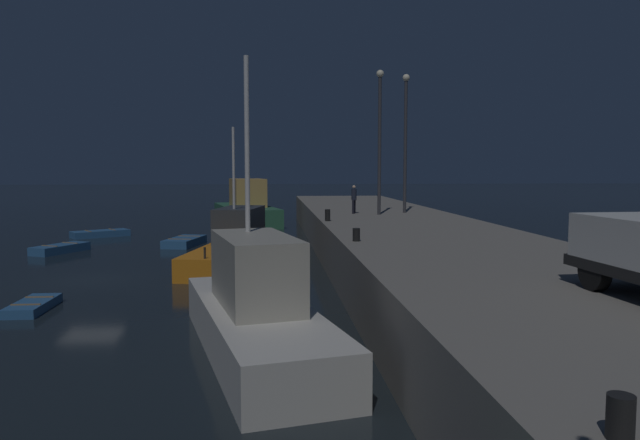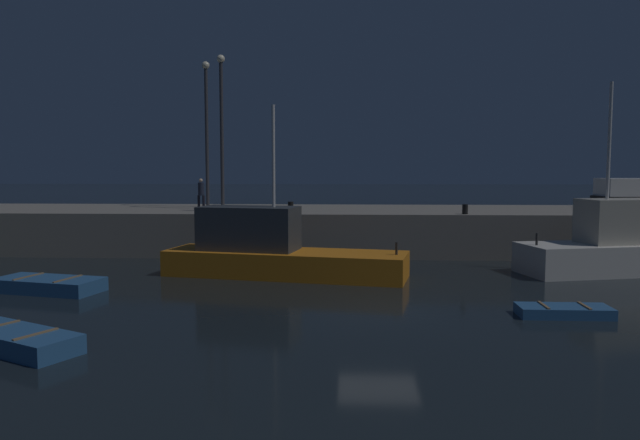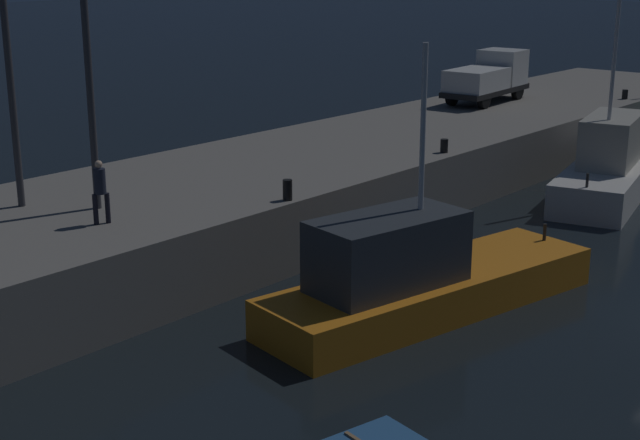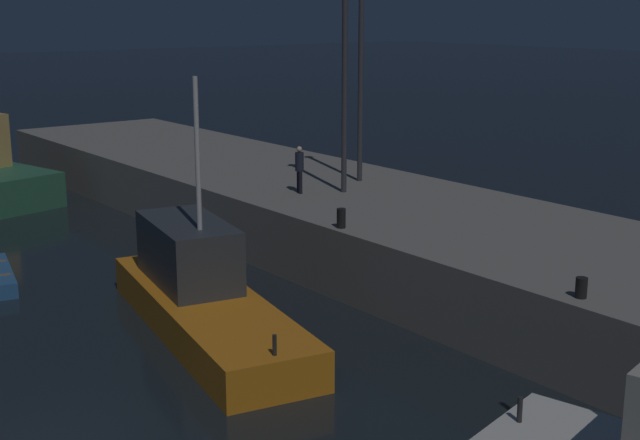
{
  "view_description": "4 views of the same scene",
  "coord_description": "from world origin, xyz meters",
  "px_view_note": "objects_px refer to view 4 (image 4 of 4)",
  "views": [
    {
      "loc": [
        26.94,
        7.94,
        4.98
      ],
      "look_at": [
        -3.29,
        10.51,
        2.33
      ],
      "focal_mm": 33.51,
      "sensor_mm": 36.0,
      "label": 1
    },
    {
      "loc": [
        -0.97,
        -18.33,
        4.44
      ],
      "look_at": [
        -2.4,
        12.13,
        1.83
      ],
      "focal_mm": 33.37,
      "sensor_mm": 36.0,
      "label": 2
    },
    {
      "loc": [
        -22.89,
        -6.68,
        9.14
      ],
      "look_at": [
        -3.15,
        10.27,
        1.61
      ],
      "focal_mm": 51.78,
      "sensor_mm": 36.0,
      "label": 3
    },
    {
      "loc": [
        16.52,
        -5.55,
        8.85
      ],
      "look_at": [
        -5.3,
        11.28,
        2.14
      ],
      "focal_mm": 49.22,
      "sensor_mm": 36.0,
      "label": 4
    }
  ],
  "objects_px": {
    "lamp_post_west": "(361,54)",
    "fishing_boat_white": "(202,293)",
    "bollard_east": "(581,288)",
    "dockworker": "(299,166)",
    "bollard_central": "(341,218)",
    "lamp_post_east": "(345,57)"
  },
  "relations": [
    {
      "from": "lamp_post_east",
      "to": "dockworker",
      "type": "xyz_separation_m",
      "value": [
        -0.87,
        -1.38,
        -3.92
      ]
    },
    {
      "from": "dockworker",
      "to": "bollard_central",
      "type": "bearing_deg",
      "value": -22.68
    },
    {
      "from": "lamp_post_west",
      "to": "dockworker",
      "type": "relative_size",
      "value": 4.9
    },
    {
      "from": "lamp_post_west",
      "to": "fishing_boat_white",
      "type": "bearing_deg",
      "value": -63.11
    },
    {
      "from": "lamp_post_west",
      "to": "bollard_central",
      "type": "distance_m",
      "value": 8.86
    },
    {
      "from": "fishing_boat_white",
      "to": "bollard_central",
      "type": "bearing_deg",
      "value": 86.75
    },
    {
      "from": "lamp_post_west",
      "to": "bollard_central",
      "type": "xyz_separation_m",
      "value": [
        5.41,
        -5.31,
        -4.58
      ]
    },
    {
      "from": "fishing_boat_white",
      "to": "lamp_post_west",
      "type": "bearing_deg",
      "value": 116.89
    },
    {
      "from": "bollard_central",
      "to": "bollard_east",
      "type": "relative_size",
      "value": 1.25
    },
    {
      "from": "lamp_post_west",
      "to": "bollard_central",
      "type": "bearing_deg",
      "value": -44.44
    },
    {
      "from": "lamp_post_east",
      "to": "bollard_east",
      "type": "xyz_separation_m",
      "value": [
        12.75,
        -3.23,
        -4.66
      ]
    },
    {
      "from": "dockworker",
      "to": "lamp_post_west",
      "type": "bearing_deg",
      "value": 97.2
    },
    {
      "from": "lamp_post_west",
      "to": "lamp_post_east",
      "type": "bearing_deg",
      "value": -55.18
    },
    {
      "from": "fishing_boat_white",
      "to": "lamp_post_east",
      "type": "height_order",
      "value": "lamp_post_east"
    },
    {
      "from": "bollard_east",
      "to": "dockworker",
      "type": "bearing_deg",
      "value": 172.28
    },
    {
      "from": "fishing_boat_white",
      "to": "bollard_central",
      "type": "height_order",
      "value": "fishing_boat_white"
    },
    {
      "from": "fishing_boat_white",
      "to": "dockworker",
      "type": "height_order",
      "value": "fishing_boat_white"
    },
    {
      "from": "lamp_post_east",
      "to": "bollard_east",
      "type": "distance_m",
      "value": 13.95
    },
    {
      "from": "bollard_east",
      "to": "bollard_central",
      "type": "bearing_deg",
      "value": -178.38
    },
    {
      "from": "lamp_post_east",
      "to": "dockworker",
      "type": "bearing_deg",
      "value": -122.25
    },
    {
      "from": "fishing_boat_white",
      "to": "bollard_east",
      "type": "distance_m",
      "value": 10.33
    },
    {
      "from": "fishing_boat_white",
      "to": "bollard_east",
      "type": "xyz_separation_m",
      "value": [
        8.89,
        5.07,
        1.45
      ]
    }
  ]
}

